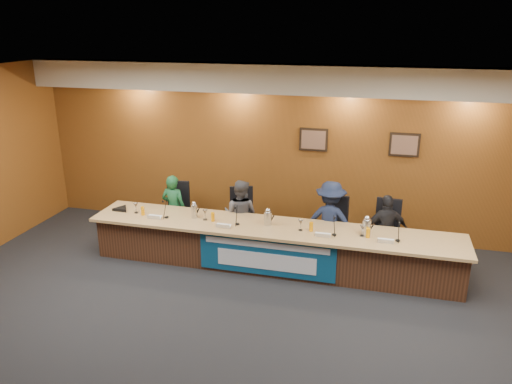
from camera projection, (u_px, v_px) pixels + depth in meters
floor at (228, 353)px, 6.18m from camera, size 10.00×10.00×0.00m
ceiling at (223, 93)px, 5.14m from camera, size 10.00×8.00×0.04m
wall_back at (292, 151)px, 9.32m from camera, size 10.00×0.04×3.20m
soffit at (291, 79)px, 8.65m from camera, size 10.00×0.50×0.50m
dais_body at (272, 247)px, 8.26m from camera, size 6.00×0.80×0.70m
dais_top at (272, 228)px, 8.09m from camera, size 6.10×0.95×0.05m
banner at (266, 257)px, 7.87m from camera, size 2.20×0.02×0.65m
banner_text_upper at (266, 245)px, 7.79m from camera, size 2.00×0.01×0.10m
banner_text_lower at (266, 261)px, 7.88m from camera, size 1.60×0.01×0.28m
wall_photo_left at (314, 140)px, 9.11m from camera, size 0.52×0.04×0.42m
wall_photo_right at (404, 145)px, 8.73m from camera, size 0.52×0.04×0.42m
panelist_a at (174, 209)px, 9.15m from camera, size 0.49×0.34×1.28m
panelist_b at (240, 215)px, 8.84m from camera, size 0.68×0.56×1.29m
panelist_c at (330, 221)px, 8.44m from camera, size 0.93×0.58×1.39m
panelist_d at (386, 231)px, 8.24m from camera, size 0.78×0.48×1.24m
office_chair_a at (177, 215)px, 9.29m from camera, size 0.55×0.55×0.08m
office_chair_b at (242, 222)px, 8.98m from camera, size 0.61×0.61×0.08m
office_chair_c at (330, 230)px, 8.60m from camera, size 0.62×0.62×0.08m
office_chair_d at (385, 236)px, 8.38m from camera, size 0.52×0.52×0.08m
nameplate_a at (153, 217)px, 8.36m from camera, size 0.24×0.08×0.10m
microphone_a at (167, 217)px, 8.43m from camera, size 0.07×0.07×0.02m
juice_glass_a at (143, 211)px, 8.53m from camera, size 0.06×0.06×0.15m
water_glass_a at (136, 208)px, 8.62m from camera, size 0.08×0.08×0.18m
nameplate_b at (223, 226)px, 7.99m from camera, size 0.24×0.08×0.10m
microphone_b at (237, 224)px, 8.14m from camera, size 0.07×0.07×0.02m
juice_glass_b at (213, 217)px, 8.27m from camera, size 0.06×0.06×0.15m
water_glass_b at (205, 215)px, 8.31m from camera, size 0.08×0.08×0.18m
nameplate_c at (322, 235)px, 7.64m from camera, size 0.24×0.08×0.10m
microphone_c at (334, 235)px, 7.74m from camera, size 0.07×0.07×0.02m
juice_glass_c at (311, 227)px, 7.87m from camera, size 0.06×0.06×0.15m
water_glass_c at (301, 225)px, 7.90m from camera, size 0.08×0.08×0.18m
nameplate_d at (386, 241)px, 7.43m from camera, size 0.24×0.08×0.10m
microphone_d at (398, 240)px, 7.53m from camera, size 0.07×0.07×0.02m
juice_glass_d at (368, 233)px, 7.63m from camera, size 0.06×0.06×0.15m
water_glass_d at (362, 231)px, 7.68m from camera, size 0.08×0.08×0.18m
carafe_left at (194, 211)px, 8.39m from camera, size 0.11×0.11×0.24m
carafe_mid at (268, 219)px, 8.10m from camera, size 0.13×0.13×0.22m
carafe_right at (367, 228)px, 7.70m from camera, size 0.13×0.13×0.26m
speakerphone at (121, 209)px, 8.76m from camera, size 0.32×0.32×0.05m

